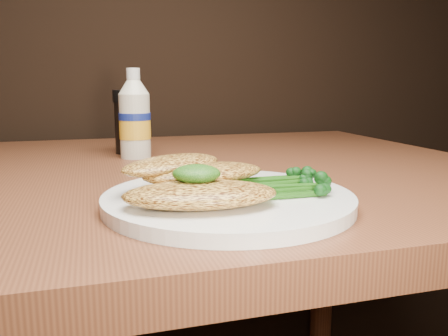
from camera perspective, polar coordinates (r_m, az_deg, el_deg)
name	(u,v)px	position (r m, az deg, el deg)	size (l,w,h in m)	color
plate	(228,200)	(0.48, 0.54, -3.93)	(0.26, 0.26, 0.01)	white
chicken_front	(200,194)	(0.43, -2.94, -3.28)	(0.15, 0.08, 0.02)	gold
chicken_mid	(204,173)	(0.49, -2.52, -0.64)	(0.13, 0.07, 0.02)	gold
chicken_back	(172,165)	(0.50, -6.44, 0.41)	(0.13, 0.06, 0.02)	gold
pesto_front	(196,174)	(0.44, -3.44, -0.71)	(0.05, 0.04, 0.02)	#073409
broccolini_bundle	(272,182)	(0.49, 6.00, -1.71)	(0.13, 0.10, 0.02)	#1E5212
mayo_bottle	(135,114)	(0.80, -11.02, 6.64)	(0.05, 0.05, 0.15)	beige
pepper_grinder	(127,122)	(0.85, -11.97, 5.61)	(0.05, 0.05, 0.11)	black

